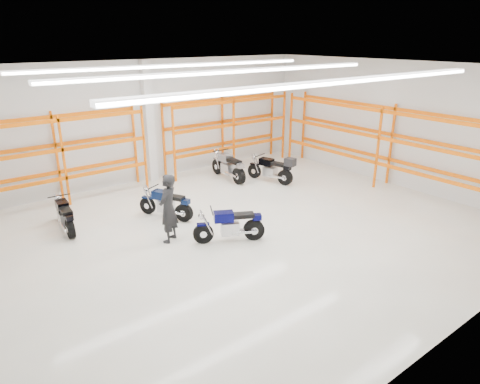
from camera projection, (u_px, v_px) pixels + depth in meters
ground at (245, 229)px, 12.38m from camera, size 14.00×14.00×0.00m
room_shell at (245, 116)px, 11.28m from camera, size 14.02×12.02×4.51m
motorcycle_main at (232, 226)px, 11.54m from camera, size 1.79×1.04×0.96m
motorcycle_back_a at (65, 217)px, 12.18m from camera, size 0.62×1.87×0.92m
motorcycle_back_b at (168, 205)px, 13.03m from camera, size 0.99×1.76×0.94m
motorcycle_back_c at (229, 167)px, 16.54m from camera, size 0.72×2.17×1.07m
motorcycle_back_d at (274, 169)px, 16.22m from camera, size 0.89×2.05×1.07m
standing_man at (168, 208)px, 11.39m from camera, size 0.83×0.77×1.90m
structural_column at (149, 122)px, 15.95m from camera, size 0.32×0.32×4.50m
pallet_racking_back_left at (59, 150)px, 13.91m from camera, size 5.67×0.87×3.00m
pallet_racking_back_right at (228, 125)px, 17.80m from camera, size 5.67×0.87×3.00m
pallet_racking_side at (386, 138)px, 15.47m from camera, size 0.87×9.07×3.00m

